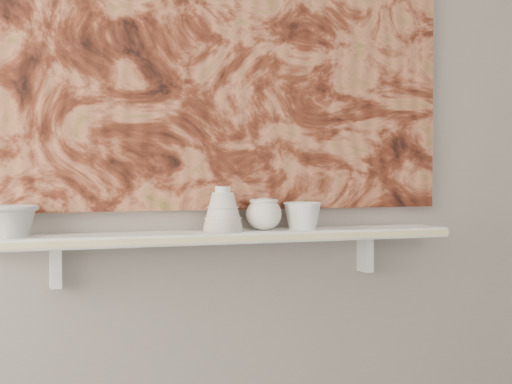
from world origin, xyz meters
name	(u,v)px	position (x,y,z in m)	size (l,w,h in m)	color
wall_back	(219,92)	(0.00, 1.60, 1.35)	(3.60, 3.60, 0.00)	gray
shelf	(229,236)	(0.00, 1.51, 0.92)	(1.40, 0.18, 0.03)	white
shelf_stripe	(239,239)	(0.00, 1.41, 0.92)	(1.40, 0.01, 0.02)	beige
bracket_left	(55,266)	(-0.49, 1.57, 0.84)	(0.03, 0.06, 0.12)	white
bracket_right	(365,253)	(0.49, 1.57, 0.84)	(0.03, 0.06, 0.12)	white
painting	(221,29)	(0.00, 1.59, 1.54)	(1.50, 0.03, 1.10)	maroon
house_motif	(354,133)	(0.45, 1.57, 1.23)	(0.09, 0.00, 0.08)	black
bowl_grey	(10,221)	(-0.61, 1.51, 0.97)	(0.15, 0.15, 0.09)	#9A9B98
cup_cream	(264,214)	(0.11, 1.51, 0.98)	(0.11, 0.11, 0.10)	silver
bell_vessel	(223,209)	(-0.02, 1.51, 1.00)	(0.12, 0.12, 0.13)	beige
bowl_white	(302,215)	(0.24, 1.51, 0.97)	(0.12, 0.12, 0.08)	silver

